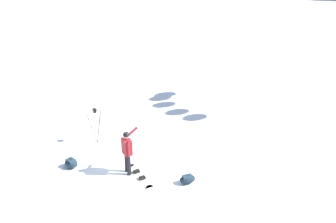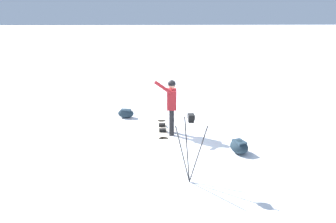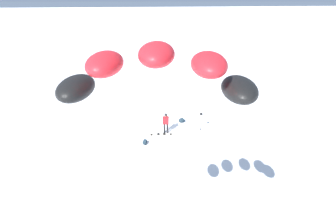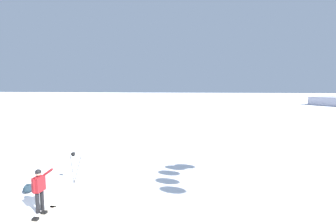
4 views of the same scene
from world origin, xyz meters
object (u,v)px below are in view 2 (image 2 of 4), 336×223
at_px(snowboarder, 171,102).
at_px(gear_bag_large, 239,146).
at_px(gear_bag_small, 126,113).
at_px(snowboard, 162,129).
at_px(camera_tripod, 190,135).

bearing_deg(snowboarder, gear_bag_large, -41.97).
relative_size(gear_bag_large, gear_bag_small, 1.05).
distance_m(snowboard, gear_bag_small, 1.66).
bearing_deg(snowboard, snowboarder, -57.60).
distance_m(snowboarder, camera_tripod, 2.61).
bearing_deg(snowboarder, camera_tripod, -88.00).
height_order(snowboard, gear_bag_small, gear_bag_small).
bearing_deg(snowboard, gear_bag_large, -44.66).
height_order(snowboarder, gear_bag_small, snowboarder).
height_order(snowboarder, snowboard, snowboarder).
distance_m(snowboard, gear_bag_large, 2.51).
relative_size(snowboarder, gear_bag_large, 2.61).
bearing_deg(snowboarder, snowboard, 122.40).
xyz_separation_m(camera_tripod, gear_bag_small, (-1.47, 4.17, -0.88)).
height_order(camera_tripod, gear_bag_small, camera_tripod).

